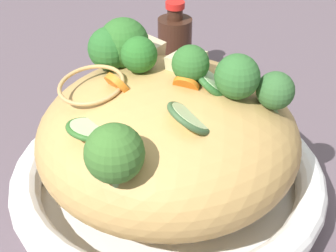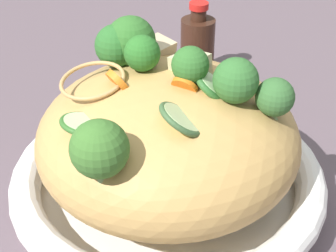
% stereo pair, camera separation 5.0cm
% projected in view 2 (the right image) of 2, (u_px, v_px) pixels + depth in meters
% --- Properties ---
extents(ground_plane, '(3.00, 3.00, 0.00)m').
position_uv_depth(ground_plane, '(168.00, 198.00, 0.56)').
color(ground_plane, '#594A52').
extents(serving_bowl, '(0.33, 0.33, 0.05)m').
position_uv_depth(serving_bowl, '(168.00, 181.00, 0.54)').
color(serving_bowl, white).
rests_on(serving_bowl, ground_plane).
extents(noodle_heap, '(0.26, 0.26, 0.13)m').
position_uv_depth(noodle_heap, '(168.00, 137.00, 0.51)').
color(noodle_heap, tan).
rests_on(noodle_heap, serving_bowl).
extents(broccoli_florets, '(0.21, 0.22, 0.08)m').
position_uv_depth(broccoli_florets, '(154.00, 74.00, 0.47)').
color(broccoli_florets, '#92B671').
rests_on(broccoli_florets, serving_bowl).
extents(carrot_coins, '(0.12, 0.15, 0.04)m').
position_uv_depth(carrot_coins, '(171.00, 78.00, 0.49)').
color(carrot_coins, orange).
rests_on(carrot_coins, serving_bowl).
extents(zucchini_slices, '(0.12, 0.15, 0.04)m').
position_uv_depth(zucchini_slices, '(158.00, 110.00, 0.44)').
color(zucchini_slices, beige).
rests_on(zucchini_slices, serving_bowl).
extents(chicken_chunks, '(0.11, 0.09, 0.05)m').
position_uv_depth(chicken_chunks, '(173.00, 58.00, 0.53)').
color(chicken_chunks, '#C4BA89').
rests_on(chicken_chunks, serving_bowl).
extents(soy_sauce_bottle, '(0.05, 0.05, 0.12)m').
position_uv_depth(soy_sauce_bottle, '(197.00, 47.00, 0.76)').
color(soy_sauce_bottle, '#381E14').
rests_on(soy_sauce_bottle, ground_plane).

